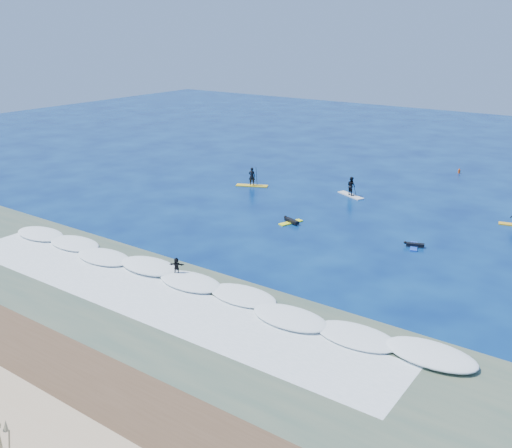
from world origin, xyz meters
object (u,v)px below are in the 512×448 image
Objects in this scene: wave_surfer at (177,267)px; marker_buoy at (459,171)px; prone_paddler_far at (414,245)px; sup_paddler_center at (351,188)px; sup_paddler_left at (252,179)px; prone_paddler_near at (291,221)px.

marker_buoy is (6.92, 39.87, -0.44)m from wave_surfer.
marker_buoy is (-4.21, 25.26, 0.14)m from prone_paddler_far.
wave_surfer is at bearing -66.82° from sup_paddler_center.
sup_paddler_center reaches higher than prone_paddler_far.
marker_buoy is (6.03, 15.51, -0.57)m from sup_paddler_center.
sup_paddler_left is at bearing -131.55° from marker_buoy.
wave_surfer is at bearing -99.84° from marker_buoy.
sup_paddler_left is 1.04× the size of sup_paddler_center.
prone_paddler_near is at bearing -63.28° from sup_paddler_left.
sup_paddler_left is at bearing 70.95° from prone_paddler_near.
wave_surfer is 2.66× the size of marker_buoy.
sup_paddler_left is 1.45× the size of prone_paddler_near.
sup_paddler_center is at bearing 26.91° from prone_paddler_far.
sup_paddler_left reaches higher than prone_paddler_far.
prone_paddler_near is 1.39× the size of wave_surfer.
marker_buoy reaches higher than prone_paddler_far.
sup_paddler_left is 21.58m from prone_paddler_far.
prone_paddler_near is at bearing 74.47° from prone_paddler_far.
sup_paddler_center reaches higher than wave_surfer.
wave_surfer is at bearing 123.24° from prone_paddler_far.
prone_paddler_near is 26.80m from marker_buoy.
prone_paddler_near is (-0.46, -10.49, -0.68)m from sup_paddler_center.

